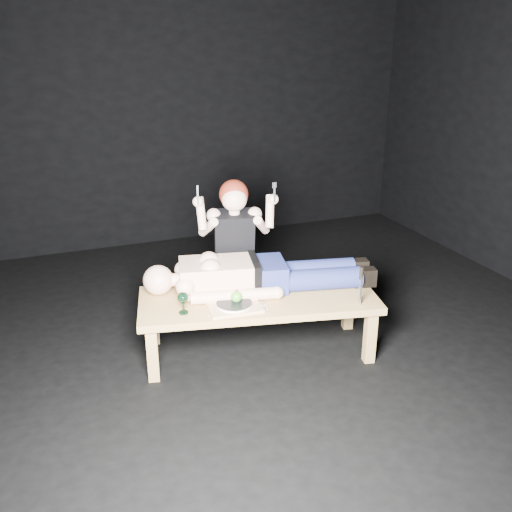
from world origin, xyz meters
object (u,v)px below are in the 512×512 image
Objects in this scene: lying_man at (263,270)px; carving_knife at (361,286)px; serving_tray at (234,307)px; goblet at (183,303)px; kneeling_woman at (234,249)px; table at (258,325)px.

lying_man is 0.73m from carving_knife.
serving_tray is 0.89m from carving_knife.
serving_tray is at bearing 175.19° from carving_knife.
carving_knife is (0.84, -0.26, 0.13)m from serving_tray.
kneeling_woman is at bearing 46.36° from goblet.
serving_tray is 0.36m from goblet.
goblet is 0.55× the size of carving_knife.
table is 0.94× the size of lying_man.
goblet is (-0.57, -0.05, 0.30)m from table.
table is at bearing 161.82° from carving_knife.
lying_man is 6.45× the size of carving_knife.
carving_knife reaches higher than goblet.
lying_man is at bearing -63.83° from kneeling_woman.
serving_tray reaches higher than table.
table is 11.00× the size of goblet.
serving_tray is at bearing -142.49° from table.
goblet is at bearing 171.12° from serving_tray.
carving_knife is (1.19, -0.31, 0.06)m from goblet.
lying_man is at bearing 38.26° from serving_tray.
kneeling_woman is 8.04× the size of goblet.
table is 6.05× the size of carving_knife.
kneeling_woman is 0.83m from goblet.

